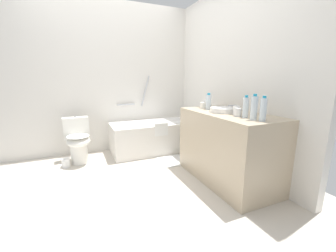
# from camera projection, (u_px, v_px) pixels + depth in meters

# --- Properties ---
(ground_plane) EXTENTS (3.87, 3.87, 0.00)m
(ground_plane) POSITION_uv_depth(u_px,v_px,m) (127.00, 178.00, 2.66)
(ground_plane) COLOR beige
(wall_back_tiled) EXTENTS (3.27, 0.10, 2.44)m
(wall_back_tiled) POSITION_uv_depth(u_px,v_px,m) (107.00, 79.00, 3.52)
(wall_back_tiled) COLOR silver
(wall_back_tiled) RESTS_ON ground_plane
(wall_right_mirror) EXTENTS (0.10, 2.83, 2.44)m
(wall_right_mirror) POSITION_uv_depth(u_px,v_px,m) (228.00, 79.00, 2.96)
(wall_right_mirror) COLOR silver
(wall_right_mirror) RESTS_ON ground_plane
(bathtub) EXTENTS (1.44, 0.70, 1.28)m
(bathtub) POSITION_uv_depth(u_px,v_px,m) (154.00, 135.00, 3.64)
(bathtub) COLOR white
(bathtub) RESTS_ON ground_plane
(toilet) EXTENTS (0.37, 0.49, 0.67)m
(toilet) POSITION_uv_depth(u_px,v_px,m) (78.00, 141.00, 3.10)
(toilet) COLOR white
(toilet) RESTS_ON ground_plane
(vanity_counter) EXTENTS (0.63, 1.26, 0.84)m
(vanity_counter) POSITION_uv_depth(u_px,v_px,m) (227.00, 147.00, 2.53)
(vanity_counter) COLOR tan
(vanity_counter) RESTS_ON ground_plane
(sink_basin) EXTENTS (0.30, 0.30, 0.05)m
(sink_basin) POSITION_uv_depth(u_px,v_px,m) (223.00, 110.00, 2.48)
(sink_basin) COLOR white
(sink_basin) RESTS_ON vanity_counter
(sink_faucet) EXTENTS (0.13, 0.15, 0.08)m
(sink_faucet) POSITION_uv_depth(u_px,v_px,m) (235.00, 108.00, 2.54)
(sink_faucet) COLOR #B2B2B7
(sink_faucet) RESTS_ON vanity_counter
(water_bottle_0) EXTENTS (0.06, 0.06, 0.23)m
(water_bottle_0) POSITION_uv_depth(u_px,v_px,m) (263.00, 109.00, 1.94)
(water_bottle_0) COLOR silver
(water_bottle_0) RESTS_ON vanity_counter
(water_bottle_1) EXTENTS (0.07, 0.07, 0.21)m
(water_bottle_1) POSITION_uv_depth(u_px,v_px,m) (208.00, 102.00, 2.70)
(water_bottle_1) COLOR silver
(water_bottle_1) RESTS_ON vanity_counter
(water_bottle_2) EXTENTS (0.06, 0.06, 0.25)m
(water_bottle_2) POSITION_uv_depth(u_px,v_px,m) (254.00, 108.00, 1.99)
(water_bottle_2) COLOR silver
(water_bottle_2) RESTS_ON vanity_counter
(water_bottle_3) EXTENTS (0.06, 0.06, 0.23)m
(water_bottle_3) POSITION_uv_depth(u_px,v_px,m) (246.00, 107.00, 2.11)
(water_bottle_3) COLOR silver
(water_bottle_3) RESTS_ON vanity_counter
(drinking_glass_0) EXTENTS (0.08, 0.08, 0.08)m
(drinking_glass_0) POSITION_uv_depth(u_px,v_px,m) (203.00, 105.00, 2.79)
(drinking_glass_0) COLOR white
(drinking_glass_0) RESTS_ON vanity_counter
(drinking_glass_1) EXTENTS (0.07, 0.07, 0.10)m
(drinking_glass_1) POSITION_uv_depth(u_px,v_px,m) (205.00, 104.00, 2.88)
(drinking_glass_1) COLOR white
(drinking_glass_1) RESTS_ON vanity_counter
(drinking_glass_2) EXTENTS (0.07, 0.07, 0.09)m
(drinking_glass_2) POSITION_uv_depth(u_px,v_px,m) (238.00, 112.00, 2.20)
(drinking_glass_2) COLOR white
(drinking_glass_2) RESTS_ON vanity_counter
(drinking_glass_3) EXTENTS (0.08, 0.08, 0.10)m
(drinking_glass_3) POSITION_uv_depth(u_px,v_px,m) (237.00, 110.00, 2.29)
(drinking_glass_3) COLOR white
(drinking_glass_3) RESTS_ON vanity_counter
(bath_mat) EXTENTS (0.54, 0.41, 0.01)m
(bath_mat) POSITION_uv_depth(u_px,v_px,m) (177.00, 160.00, 3.23)
(bath_mat) COLOR white
(bath_mat) RESTS_ON ground_plane
(toilet_paper_roll) EXTENTS (0.11, 0.11, 0.13)m
(toilet_paper_roll) POSITION_uv_depth(u_px,v_px,m) (66.00, 163.00, 2.97)
(toilet_paper_roll) COLOR white
(toilet_paper_roll) RESTS_ON ground_plane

